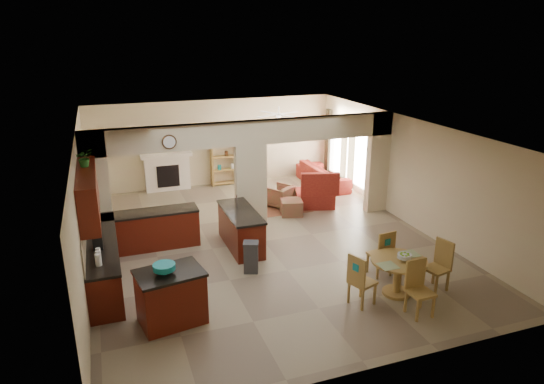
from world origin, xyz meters
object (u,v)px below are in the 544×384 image
object	(u,v)px
sofa	(323,175)
armchair	(280,196)
kitchen_island	(171,297)
dining_table	(398,271)

from	to	relation	value
sofa	armchair	xyz separation A→B (m)	(-2.05, -1.41, -0.04)
kitchen_island	dining_table	distance (m)	4.30
sofa	armchair	size ratio (longest dim) A/B	3.47
armchair	dining_table	bearing A→B (deg)	60.92
dining_table	kitchen_island	bearing A→B (deg)	173.02
dining_table	sofa	size ratio (longest dim) A/B	0.45
sofa	kitchen_island	bearing A→B (deg)	136.93
kitchen_island	dining_table	xyz separation A→B (m)	(4.27, -0.52, 0.00)
kitchen_island	armchair	xyz separation A→B (m)	(3.87, 4.91, -0.18)
dining_table	armchair	size ratio (longest dim) A/B	1.56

